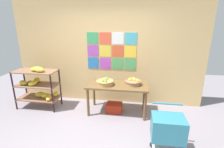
# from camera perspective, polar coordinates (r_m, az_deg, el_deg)

# --- Properties ---
(ground) EXTENTS (9.40, 9.40, 0.00)m
(ground) POSITION_cam_1_polar(r_m,az_deg,el_deg) (3.31, -7.38, -21.92)
(ground) COLOR gray
(back_wall_with_art) EXTENTS (4.91, 0.07, 2.95)m
(back_wall_with_art) POSITION_cam_1_polar(r_m,az_deg,el_deg) (4.30, -1.81, 9.02)
(back_wall_with_art) COLOR tan
(back_wall_with_art) RESTS_ON ground
(banana_shelf_unit) EXTENTS (1.03, 0.55, 1.09)m
(banana_shelf_unit) POSITION_cam_1_polar(r_m,az_deg,el_deg) (4.51, -24.05, -3.19)
(banana_shelf_unit) COLOR black
(banana_shelf_unit) RESTS_ON ground
(display_table) EXTENTS (1.40, 0.66, 0.72)m
(display_table) POSITION_cam_1_polar(r_m,az_deg,el_deg) (3.88, 1.86, -4.90)
(display_table) COLOR brown
(display_table) RESTS_ON ground
(fruit_basket_back_left) EXTENTS (0.40, 0.40, 0.16)m
(fruit_basket_back_left) POSITION_cam_1_polar(r_m,az_deg,el_deg) (3.81, -2.46, -2.79)
(fruit_basket_back_left) COLOR tan
(fruit_basket_back_left) RESTS_ON display_table
(fruit_basket_centre) EXTENTS (0.37, 0.37, 0.15)m
(fruit_basket_centre) POSITION_cam_1_polar(r_m,az_deg,el_deg) (3.85, 7.32, -2.72)
(fruit_basket_centre) COLOR #9D7151
(fruit_basket_centre) RESTS_ON display_table
(produce_crate_under_table) EXTENTS (0.37, 0.29, 0.21)m
(produce_crate_under_table) POSITION_cam_1_polar(r_m,az_deg,el_deg) (4.12, 0.76, -11.47)
(produce_crate_under_table) COLOR #AA2310
(produce_crate_under_table) RESTS_ON ground
(shopping_cart) EXTENTS (0.51, 0.42, 0.82)m
(shopping_cart) POSITION_cam_1_polar(r_m,az_deg,el_deg) (2.89, 18.61, -17.61)
(shopping_cart) COLOR black
(shopping_cart) RESTS_ON ground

